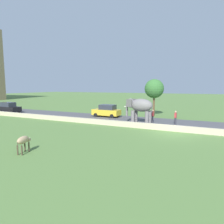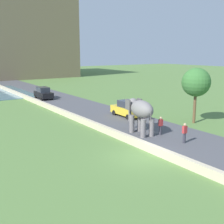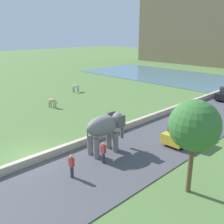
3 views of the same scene
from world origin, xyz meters
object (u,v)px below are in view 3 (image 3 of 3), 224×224
Objects in this scene: car_yellow at (183,132)px; person_trailing at (72,166)px; cow_tan at (53,101)px; cow_white at (76,87)px; person_beside_elephant at (103,152)px; elephant at (105,128)px.

person_trailing is at bearing -101.32° from car_yellow.
person_trailing reaches higher than cow_tan.
cow_tan is at bearing 152.29° from person_trailing.
person_trailing is 1.16× the size of cow_white.
cow_white is at bearing 148.07° from person_beside_elephant.
cow_white is (-21.36, 4.91, -0.06)m from car_yellow.
car_yellow is (1.97, 9.85, 0.03)m from person_trailing.
car_yellow is at bearing 74.88° from person_beside_elephant.
elephant is 2.53× the size of cow_white.
person_trailing is 10.04m from car_yellow.
elephant reaches higher than cow_white.
elephant is 2.17× the size of person_beside_elephant.
person_beside_elephant is 0.40× the size of car_yellow.
cow_white is at bearing 124.39° from cow_tan.
person_beside_elephant is at bearing -31.93° from cow_white.
car_yellow is at bearing -12.95° from cow_white.
elephant is 6.78m from car_yellow.
cow_white is (-19.42, 12.10, -0.04)m from person_beside_elephant.
person_beside_elephant reaches higher than cow_tan.
cow_white is at bearing 142.73° from person_trailing.
elephant reaches higher than cow_tan.
person_trailing is at bearing -37.27° from cow_white.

